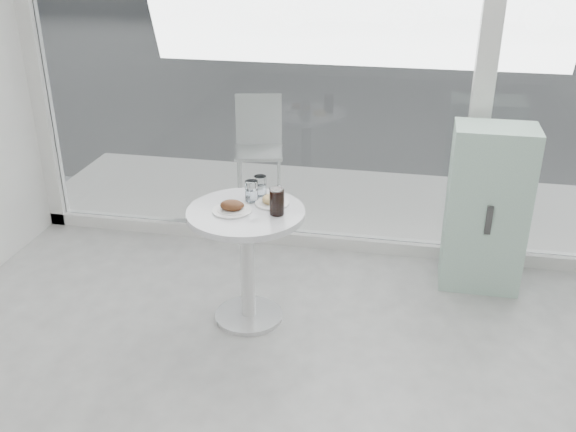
% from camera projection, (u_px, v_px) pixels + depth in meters
% --- Properties ---
extents(room_shell, '(6.00, 6.00, 6.00)m').
position_uv_depth(room_shell, '(147.00, 215.00, 1.11)').
color(room_shell, white).
rests_on(room_shell, ground).
extents(storefront, '(5.00, 0.14, 3.00)m').
position_uv_depth(storefront, '(365.00, 25.00, 4.34)').
color(storefront, silver).
rests_on(storefront, ground).
extents(main_table, '(0.72, 0.72, 0.77)m').
position_uv_depth(main_table, '(247.00, 243.00, 3.96)').
color(main_table, silver).
rests_on(main_table, ground).
extents(patio_deck, '(5.60, 1.60, 0.05)m').
position_uv_depth(patio_deck, '(355.00, 204.00, 5.78)').
color(patio_deck, beige).
rests_on(patio_deck, ground).
extents(street, '(40.00, 24.00, 0.00)m').
position_uv_depth(street, '(402.00, 18.00, 16.64)').
color(street, '#3B3B3B').
rests_on(street, ground).
extents(mint_cabinet, '(0.54, 0.38, 1.16)m').
position_uv_depth(mint_cabinet, '(487.00, 209.00, 4.35)').
color(mint_cabinet, '#92BAA4').
rests_on(mint_cabinet, ground).
extents(patio_chair, '(0.49, 0.49, 0.94)m').
position_uv_depth(patio_chair, '(259.00, 142.00, 5.62)').
color(patio_chair, silver).
rests_on(patio_chair, patio_deck).
extents(plate_fritter, '(0.24, 0.24, 0.07)m').
position_uv_depth(plate_fritter, '(233.00, 207.00, 3.84)').
color(plate_fritter, white).
rests_on(plate_fritter, main_table).
extents(plate_donut, '(0.21, 0.21, 0.05)m').
position_uv_depth(plate_donut, '(272.00, 201.00, 3.94)').
color(plate_donut, white).
rests_on(plate_donut, main_table).
extents(water_tumbler_a, '(0.08, 0.08, 0.13)m').
position_uv_depth(water_tumbler_a, '(252.00, 192.00, 3.97)').
color(water_tumbler_a, white).
rests_on(water_tumbler_a, main_table).
extents(water_tumbler_b, '(0.08, 0.08, 0.13)m').
position_uv_depth(water_tumbler_b, '(260.00, 187.00, 4.05)').
color(water_tumbler_b, white).
rests_on(water_tumbler_b, main_table).
extents(cola_glass, '(0.09, 0.09, 0.17)m').
position_uv_depth(cola_glass, '(277.00, 202.00, 3.78)').
color(cola_glass, white).
rests_on(cola_glass, main_table).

